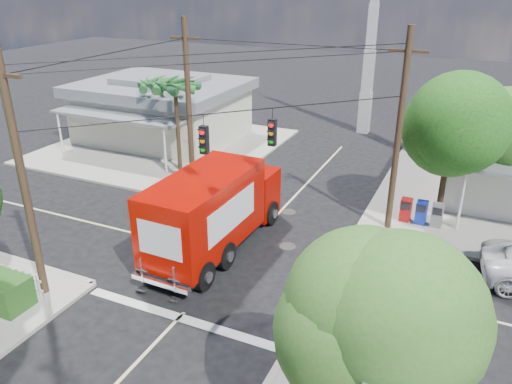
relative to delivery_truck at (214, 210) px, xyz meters
The scene contains 12 objects.
ground 2.19m from the delivery_truck, 17.98° to the right, with size 120.00×120.00×0.00m, color black.
sidewalk_nw 14.40m from the delivery_truck, 132.76° to the left, with size 14.12×14.12×0.14m.
road_markings 2.84m from the delivery_truck, 57.68° to the right, with size 32.00×32.00×0.01m.
building_nw 16.23m from the delivery_truck, 131.86° to the left, with size 10.80×10.20×4.30m.
radio_tower 20.06m from the delivery_truck, 85.13° to the left, with size 0.80×0.80×17.00m.
tree_ne_front 10.94m from the delivery_truck, 37.27° to the left, with size 4.21×4.14×6.66m.
tree_se 11.40m from the delivery_truck, 42.98° to the right, with size 3.67×3.54×5.62m.
palm_nw_front 10.06m from the delivery_truck, 131.63° to the left, with size 3.01×3.08×5.59m.
palm_nw_back 12.32m from the delivery_truck, 134.01° to the left, with size 3.01×3.08×5.19m.
utility_poles 3.14m from the delivery_truck, 108.58° to the left, with size 12.00×10.68×9.00m.
vending_boxes 9.69m from the delivery_truck, 37.18° to the left, with size 1.90×0.50×1.10m.
delivery_truck is the anchor object (origin of this frame).
Camera 1 is at (8.21, -15.86, 10.81)m, focal length 35.00 mm.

